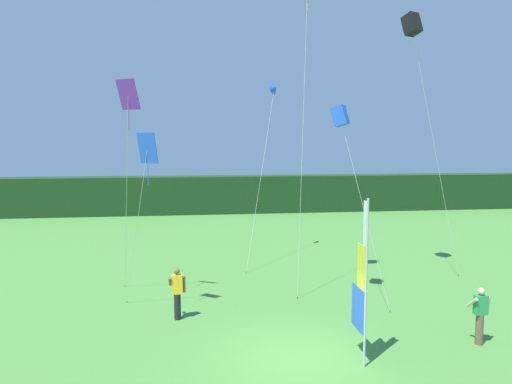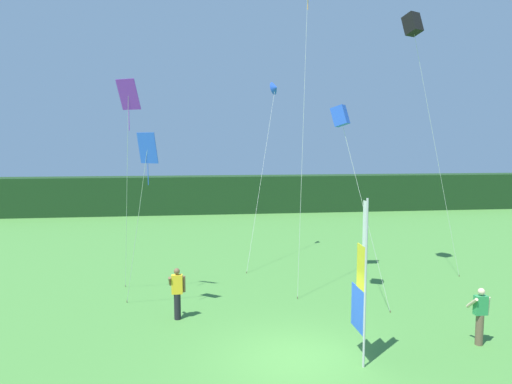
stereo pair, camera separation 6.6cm
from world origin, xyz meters
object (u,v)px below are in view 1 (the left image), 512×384
at_px(kite_black_box_3, 412,25).
at_px(kite_blue_delta_5, 274,89).
at_px(kite_blue_diamond_6, 147,154).
at_px(person_mid_field, 177,292).
at_px(person_near_banner, 480,314).
at_px(kite_purple_diamond_4, 128,103).
at_px(banner_flag, 362,284).
at_px(kite_blue_box_2, 340,117).

bearing_deg(kite_black_box_3, kite_blue_delta_5, 137.44).
distance_m(kite_blue_delta_5, kite_blue_diamond_6, 10.14).
relative_size(person_mid_field, kite_blue_delta_5, 0.19).
distance_m(person_mid_field, kite_black_box_3, 14.27).
relative_size(person_near_banner, kite_purple_diamond_4, 0.21).
relative_size(banner_flag, person_near_banner, 2.63).
xyz_separation_m(banner_flag, kite_blue_diamond_6, (-5.87, 4.10, 3.35)).
relative_size(kite_blue_delta_5, kite_blue_diamond_6, 1.46).
bearing_deg(kite_blue_box_2, person_mid_field, -170.56).
height_order(person_mid_field, kite_blue_box_2, kite_blue_box_2).
bearing_deg(kite_blue_delta_5, kite_blue_diamond_6, -125.38).
bearing_deg(kite_blue_box_2, kite_blue_delta_5, 98.61).
distance_m(banner_flag, kite_blue_box_2, 6.61).
xyz_separation_m(person_near_banner, kite_black_box_3, (0.92, 6.78, 9.84)).
distance_m(kite_blue_box_2, kite_purple_diamond_4, 7.46).
relative_size(kite_purple_diamond_4, kite_blue_diamond_6, 1.30).
bearing_deg(banner_flag, person_mid_field, 143.47).
height_order(kite_blue_box_2, kite_blue_delta_5, kite_blue_delta_5).
xyz_separation_m(kite_blue_box_2, kite_purple_diamond_4, (-7.41, 0.66, 0.45)).
bearing_deg(kite_blue_delta_5, person_mid_field, -119.34).
relative_size(kite_black_box_3, kite_purple_diamond_4, 1.40).
xyz_separation_m(banner_flag, kite_blue_box_2, (0.82, 4.63, 4.64)).
bearing_deg(person_near_banner, kite_black_box_3, 82.29).
height_order(banner_flag, person_near_banner, banner_flag).
xyz_separation_m(banner_flag, person_near_banner, (3.81, 0.58, -1.23)).
bearing_deg(kite_black_box_3, kite_blue_diamond_6, -162.90).
distance_m(kite_purple_diamond_4, kite_blue_diamond_6, 2.23).
bearing_deg(person_near_banner, banner_flag, -171.37).
distance_m(banner_flag, kite_purple_diamond_4, 9.87).
distance_m(kite_black_box_3, kite_purple_diamond_4, 12.03).
bearing_deg(banner_flag, kite_blue_diamond_6, 145.12).
bearing_deg(kite_black_box_3, person_mid_field, -159.13).
bearing_deg(kite_purple_diamond_4, banner_flag, -38.72).
distance_m(kite_blue_box_2, kite_black_box_3, 6.20).
height_order(banner_flag, kite_blue_box_2, kite_blue_box_2).
distance_m(banner_flag, kite_blue_delta_5, 13.60).
distance_m(person_mid_field, kite_blue_diamond_6, 4.66).
xyz_separation_m(banner_flag, kite_black_box_3, (4.73, 7.36, 8.61)).
relative_size(banner_flag, kite_blue_delta_5, 0.49).
xyz_separation_m(kite_black_box_3, kite_purple_diamond_4, (-11.32, -2.07, -3.52)).
height_order(person_near_banner, kite_blue_box_2, kite_blue_box_2).
relative_size(kite_blue_box_2, kite_blue_diamond_6, 1.16).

